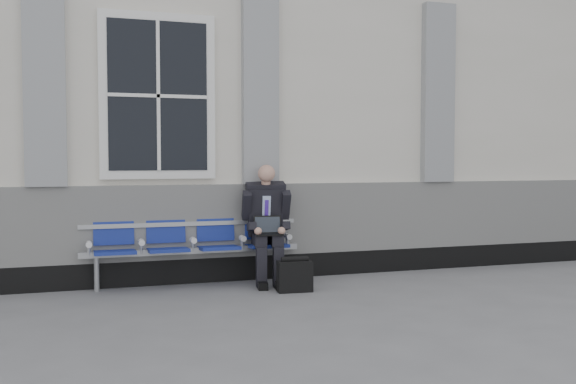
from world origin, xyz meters
name	(u,v)px	position (x,y,z in m)	size (l,w,h in m)	color
ground	(141,315)	(0.00, 0.00, 0.00)	(70.00, 70.00, 0.00)	slate
station_building	(117,110)	(-0.02, 3.47, 2.22)	(14.40, 4.40, 4.49)	silver
bench	(192,239)	(0.72, 1.32, 0.55)	(2.60, 0.47, 0.91)	#9EA0A3
businessman	(267,219)	(1.61, 1.19, 0.78)	(0.61, 0.82, 1.44)	black
briefcase	(295,276)	(1.77, 0.58, 0.19)	(0.41, 0.19, 0.41)	black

